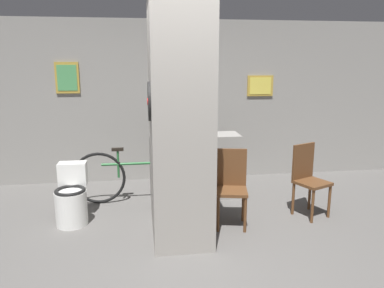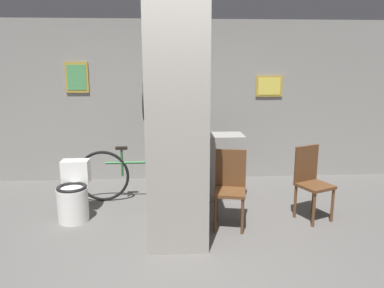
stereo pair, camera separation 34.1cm
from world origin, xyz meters
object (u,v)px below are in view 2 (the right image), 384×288
(chair_near_pillar, at_px, (230,185))
(bottle_tall, at_px, (182,126))
(toilet, at_px, (74,196))
(bicycle, at_px, (142,174))
(chair_by_doorway, at_px, (311,180))

(chair_near_pillar, relative_size, bottle_tall, 2.77)
(toilet, relative_size, bottle_tall, 2.15)
(chair_near_pillar, height_order, bicycle, chair_near_pillar)
(bottle_tall, bearing_deg, bicycle, -162.44)
(chair_near_pillar, xyz_separation_m, bicycle, (-1.11, 0.91, -0.12))
(bicycle, relative_size, bottle_tall, 5.48)
(toilet, distance_m, bottle_tall, 1.77)
(toilet, distance_m, chair_near_pillar, 1.96)
(chair_near_pillar, relative_size, bicycle, 0.51)
(chair_near_pillar, height_order, chair_by_doorway, same)
(bottle_tall, bearing_deg, toilet, -150.34)
(chair_by_doorway, bearing_deg, bottle_tall, 124.78)
(chair_by_doorway, xyz_separation_m, bicycle, (-2.16, 0.75, -0.12))
(bicycle, bearing_deg, chair_near_pillar, -39.26)
(toilet, height_order, bottle_tall, bottle_tall)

